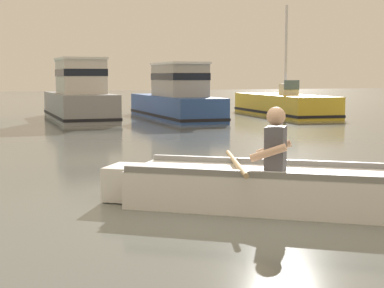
% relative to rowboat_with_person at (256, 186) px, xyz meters
% --- Properties ---
extents(ground_plane, '(120.00, 120.00, 0.00)m').
position_rel_rowboat_with_person_xyz_m(ground_plane, '(-0.11, -0.02, -0.25)').
color(ground_plane, slate).
extents(rowboat_with_person, '(3.27, 2.81, 1.19)m').
position_rel_rowboat_with_person_xyz_m(rowboat_with_person, '(0.00, 0.00, 0.00)').
color(rowboat_with_person, white).
rests_on(rowboat_with_person, ground).
extents(moored_boat_grey, '(2.16, 6.02, 2.19)m').
position_rel_rowboat_with_person_xyz_m(moored_boat_grey, '(1.03, 15.32, 0.56)').
color(moored_boat_grey, gray).
rests_on(moored_boat_grey, ground).
extents(moored_boat_blue, '(2.07, 6.85, 2.04)m').
position_rel_rowboat_with_person_xyz_m(moored_boat_blue, '(4.46, 14.63, 0.50)').
color(moored_boat_blue, '#2D519E').
rests_on(moored_boat_blue, ground).
extents(moored_boat_yellow, '(2.63, 6.80, 4.32)m').
position_rel_rowboat_with_person_xyz_m(moored_boat_yellow, '(9.10, 14.77, 0.15)').
color(moored_boat_yellow, gold).
rests_on(moored_boat_yellow, ground).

